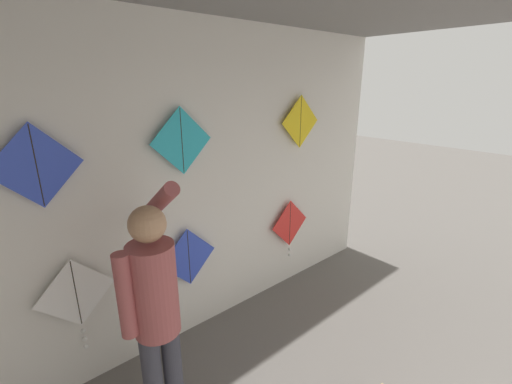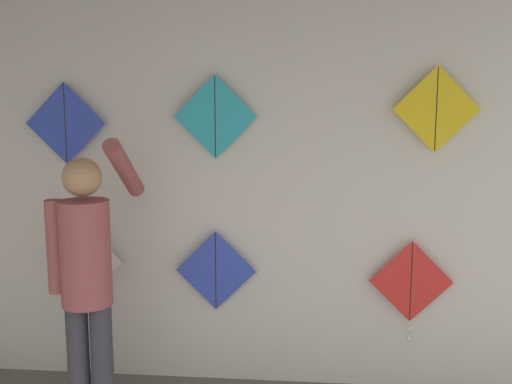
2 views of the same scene
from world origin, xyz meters
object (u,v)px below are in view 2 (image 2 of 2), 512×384
object	(u,v)px
kite_2	(411,285)
kite_1	(216,271)
kite_4	(215,117)
kite_5	(436,109)
kite_0	(84,267)
shopkeeper	(87,272)
kite_3	(65,123)

from	to	relation	value
kite_2	kite_1	bearing A→B (deg)	179.97
kite_4	kite_5	distance (m)	1.41
kite_0	kite_5	bearing A→B (deg)	0.02
shopkeeper	kite_1	size ratio (longest dim) A/B	3.18
kite_1	kite_0	bearing A→B (deg)	-179.94
kite_2	kite_4	bearing A→B (deg)	179.97
kite_2	kite_4	distance (m)	1.70
shopkeeper	kite_0	bearing A→B (deg)	113.52
kite_3	kite_0	bearing A→B (deg)	-0.70
kite_0	kite_5	xyz separation A→B (m)	(2.33, 0.00, 1.09)
shopkeeper	kite_5	distance (m)	2.33
kite_0	kite_3	xyz separation A→B (m)	(-0.08, 0.00, 0.99)
shopkeeper	kite_4	xyz separation A→B (m)	(0.63, 0.68, 0.86)
kite_3	kite_2	bearing A→B (deg)	-0.02
kite_3	kite_5	distance (m)	2.42
kite_3	kite_5	size ratio (longest dim) A/B	1.00
kite_2	kite_5	xyz separation A→B (m)	(0.11, 0.00, 1.15)
kite_4	kite_5	xyz separation A→B (m)	(1.40, 0.00, 0.05)
shopkeeper	kite_3	distance (m)	1.13
kite_1	kite_4	xyz separation A→B (m)	(0.01, 0.00, 1.04)
kite_0	kite_1	size ratio (longest dim) A/B	1.38
kite_0	kite_5	world-z (taller)	kite_5
shopkeeper	kite_2	bearing A→B (deg)	19.30
kite_2	kite_0	bearing A→B (deg)	-179.99
kite_0	kite_1	world-z (taller)	kite_0
kite_0	kite_4	distance (m)	1.39
kite_3	kite_4	bearing A→B (deg)	0.00
shopkeeper	kite_1	bearing A→B (deg)	47.34
kite_0	kite_4	world-z (taller)	kite_4
kite_3	kite_5	xyz separation A→B (m)	(2.42, 0.00, 0.10)
kite_2	kite_4	world-z (taller)	kite_4
kite_1	kite_2	bearing A→B (deg)	-0.03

